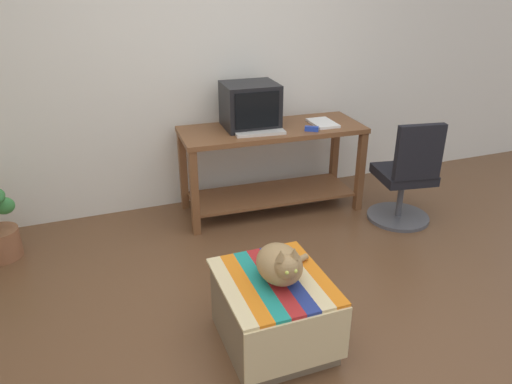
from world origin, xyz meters
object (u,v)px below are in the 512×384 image
(desk, at_px, (272,154))
(cat, at_px, (281,264))
(keyboard, at_px, (260,132))
(stapler, at_px, (312,129))
(tv_monitor, at_px, (250,106))
(ottoman_with_blanket, at_px, (273,311))
(book, at_px, (323,123))
(office_chair, at_px, (406,180))

(desk, height_order, cat, desk)
(keyboard, distance_m, stapler, 0.43)
(tv_monitor, height_order, ottoman_with_blanket, tv_monitor)
(desk, bearing_deg, keyboard, -139.17)
(book, bearing_deg, ottoman_with_blanket, -123.30)
(tv_monitor, bearing_deg, book, -10.63)
(stapler, bearing_deg, ottoman_with_blanket, -179.10)
(desk, xyz_separation_m, tv_monitor, (-0.17, 0.08, 0.42))
(office_chair, bearing_deg, tv_monitor, -22.77)
(tv_monitor, relative_size, stapler, 4.13)
(desk, height_order, ottoman_with_blanket, desk)
(book, height_order, ottoman_with_blanket, book)
(tv_monitor, bearing_deg, keyboard, -84.86)
(tv_monitor, distance_m, ottoman_with_blanket, 1.88)
(tv_monitor, bearing_deg, desk, -22.87)
(desk, distance_m, cat, 1.72)
(keyboard, distance_m, office_chair, 1.26)
(desk, xyz_separation_m, stapler, (0.26, -0.20, 0.26))
(office_chair, relative_size, stapler, 8.09)
(desk, bearing_deg, cat, -107.93)
(book, distance_m, office_chair, 0.84)
(desk, height_order, stapler, stapler)
(keyboard, bearing_deg, stapler, -4.69)
(tv_monitor, distance_m, cat, 1.79)
(book, xyz_separation_m, ottoman_with_blanket, (-1.07, -1.53, -0.55))
(tv_monitor, relative_size, book, 1.56)
(ottoman_with_blanket, relative_size, cat, 1.86)
(book, distance_m, stapler, 0.22)
(cat, bearing_deg, office_chair, 36.35)
(desk, relative_size, stapler, 14.15)
(tv_monitor, xyz_separation_m, cat, (-0.44, -1.69, -0.40))
(tv_monitor, bearing_deg, cat, -101.94)
(tv_monitor, bearing_deg, ottoman_with_blanket, -103.03)
(tv_monitor, bearing_deg, stapler, -30.74)
(keyboard, distance_m, ottoman_with_blanket, 1.64)
(book, distance_m, ottoman_with_blanket, 1.95)
(keyboard, xyz_separation_m, stapler, (0.42, -0.08, 0.01))
(stapler, bearing_deg, tv_monitor, 90.41)
(office_chair, bearing_deg, book, -38.50)
(keyboard, relative_size, ottoman_with_blanket, 0.60)
(desk, relative_size, cat, 4.31)
(keyboard, height_order, book, keyboard)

